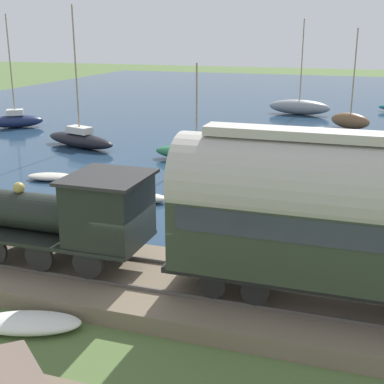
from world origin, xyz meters
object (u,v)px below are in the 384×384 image
sailboat_black (80,139)px  sailboat_green (197,153)px  beached_dinghy (29,323)px  rowboat_mid_harbor (148,198)px  rowboat_far_out (281,192)px  sailboat_gray (299,107)px  steam_locomotive (71,213)px  rowboat_near_shore (52,177)px  passenger_coach (347,214)px  sailboat_brown (350,120)px  sailboat_navy (16,120)px

sailboat_black → sailboat_green: size_ratio=1.57×
beached_dinghy → rowboat_mid_harbor: bearing=6.7°
rowboat_far_out → sailboat_gray: bearing=-9.8°
steam_locomotive → sailboat_green: bearing=4.3°
rowboat_near_shore → sailboat_gray: bearing=-30.5°
sailboat_green → rowboat_far_out: size_ratio=2.19×
rowboat_mid_harbor → steam_locomotive: bearing=176.2°
sailboat_gray → sailboat_black: bearing=154.5°
passenger_coach → sailboat_green: sailboat_green is taller
rowboat_near_shore → beached_dinghy: beached_dinghy is taller
sailboat_black → sailboat_brown: size_ratio=1.18×
sailboat_navy → sailboat_gray: 25.22m
rowboat_far_out → rowboat_mid_harbor: rowboat_far_out is taller
sailboat_gray → sailboat_green: 20.90m
beached_dinghy → sailboat_gray: bearing=-2.5°
steam_locomotive → sailboat_black: bearing=29.3°
steam_locomotive → sailboat_gray: sailboat_gray is taller
passenger_coach → sailboat_brown: size_ratio=1.22×
sailboat_brown → beached_dinghy: 34.40m
passenger_coach → rowboat_far_out: 11.71m
steam_locomotive → sailboat_gray: 37.07m
steam_locomotive → beached_dinghy: (-3.04, -0.38, -2.04)m
steam_locomotive → sailboat_green: sailboat_green is taller
sailboat_green → steam_locomotive: bearing=-170.1°
sailboat_black → sailboat_green: (-1.35, -8.68, -0.04)m
sailboat_navy → sailboat_green: sailboat_navy is taller
sailboat_green → beached_dinghy: sailboat_green is taller
sailboat_navy → rowboat_near_shore: sailboat_navy is taller
rowboat_mid_harbor → rowboat_far_out: bearing=-73.9°
sailboat_brown → beached_dinghy: size_ratio=2.58×
sailboat_brown → beached_dinghy: sailboat_brown is taller
sailboat_black → sailboat_navy: (5.03, 8.75, 0.04)m
sailboat_black → beached_dinghy: bearing=-135.4°
sailboat_black → sailboat_gray: sailboat_black is taller
sailboat_gray → rowboat_far_out: bearing=-167.8°
sailboat_navy → rowboat_near_shore: (-12.80, -11.47, -0.42)m
rowboat_mid_harbor → sailboat_green: bearing=-8.1°
sailboat_navy → beached_dinghy: (-25.76, -19.04, -0.39)m
sailboat_black → beached_dinghy: (-20.73, -10.29, -0.36)m
passenger_coach → beached_dinghy: 8.78m
sailboat_brown → sailboat_green: sailboat_brown is taller
passenger_coach → beached_dinghy: size_ratio=3.14×
rowboat_mid_harbor → rowboat_near_shore: bearing=62.9°
sailboat_gray → rowboat_mid_harbor: size_ratio=4.42×
rowboat_near_shore → sailboat_navy: bearing=30.5°
sailboat_black → sailboat_green: sailboat_black is taller
sailboat_brown → beached_dinghy: bearing=-163.2°
sailboat_navy → sailboat_green: 18.56m
sailboat_gray → rowboat_far_out: (-26.12, -2.59, -0.47)m
passenger_coach → rowboat_mid_harbor: (8.04, 9.01, -2.91)m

